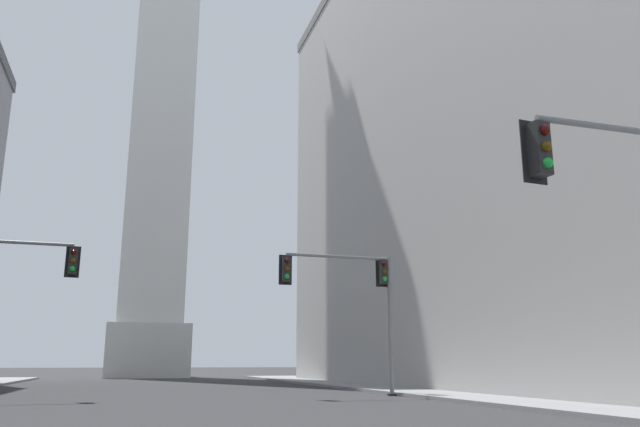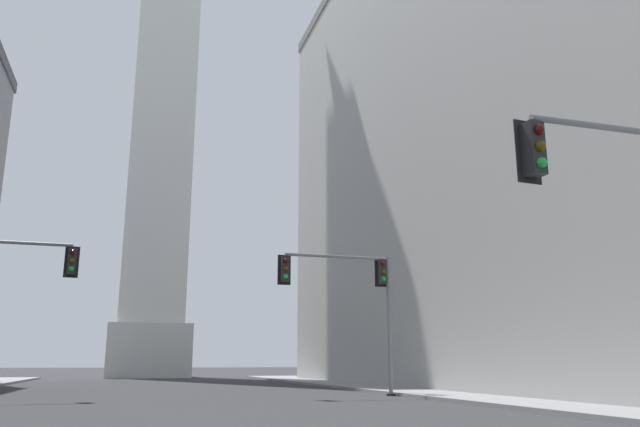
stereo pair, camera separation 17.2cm
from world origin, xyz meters
name	(u,v)px [view 2 (the right image)]	position (x,y,z in m)	size (l,w,h in m)	color
sidewalk_right	(458,394)	(11.87, 22.69, 0.07)	(5.00, 75.64, 0.15)	gray
building_right	(544,116)	(21.50, 27.77, 16.14)	(18.54, 48.71, 32.27)	#B2AFAA
obelisk	(168,51)	(0.00, 63.03, 35.27)	(7.88, 7.88, 73.11)	silver
traffic_light_mid_right	(353,287)	(7.47, 23.74, 4.70)	(5.33, 0.51, 6.15)	slate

